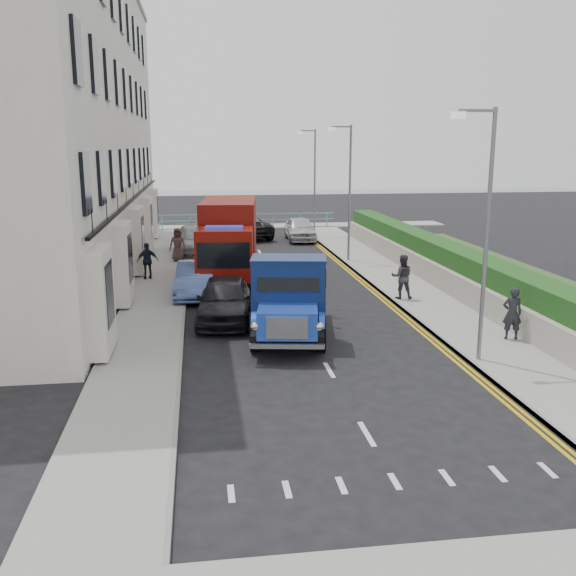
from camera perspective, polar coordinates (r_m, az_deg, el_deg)
The scene contains 22 objects.
ground at distance 19.59m, azimuth 2.50°, elevation -5.33°, with size 120.00×120.00×0.00m, color black.
pavement_west at distance 28.02m, azimuth -11.42°, elevation 0.07°, with size 2.40×38.00×0.12m, color gray.
pavement_east at distance 29.30m, azimuth 9.53°, elevation 0.70°, with size 2.60×38.00×0.12m, color gray.
promenade at distance 47.82m, azimuth -3.83°, elevation 5.45°, with size 30.00×2.50×0.12m, color gray.
sea_plane at distance 78.62m, azimuth -5.52°, elevation 8.21°, with size 120.00×120.00×0.00m, color slate.
terrace_west at distance 31.91m, azimuth -19.49°, elevation 13.98°, with size 6.31×30.20×14.25m.
garden_east at distance 29.77m, azimuth 13.10°, elevation 2.37°, with size 1.45×28.00×1.75m.
seafront_railing at distance 46.96m, azimuth -3.77°, elevation 5.96°, with size 13.00×0.08×1.11m.
lamp_near at distance 18.12m, azimuth 16.98°, elevation 5.61°, with size 1.23×0.18×7.00m.
lamp_mid at distance 33.26m, azimuth 5.31°, elevation 9.08°, with size 1.23×0.18×7.00m.
lamp_far at distance 43.04m, azimuth 2.23°, elevation 9.93°, with size 1.23×0.18×7.00m.
bedford_lorry at distance 19.84m, azimuth 0.07°, elevation -1.40°, with size 3.07×5.89×2.67m.
red_lorry at distance 28.77m, azimuth -5.32°, elevation 4.34°, with size 3.02×7.04×3.58m.
parked_car_front at distance 22.41m, azimuth -5.69°, elevation -1.03°, with size 1.82×4.51×1.54m, color black.
parked_car_mid at distance 26.23m, azimuth -8.19°, elevation 0.75°, with size 1.46×4.19×1.38m, color #526CB1.
parked_car_rear at distance 36.20m, azimuth -8.20°, elevation 4.18°, with size 2.20×5.41×1.57m, color #999A9D.
seafront_car_left at distance 42.44m, azimuth -3.99°, elevation 5.46°, with size 2.47×5.35×1.49m, color black.
seafront_car_right at distance 41.23m, azimuth 1.07°, elevation 5.28°, with size 1.76×4.38×1.49m, color silver.
pedestrian_east_near at distance 21.00m, azimuth 19.31°, elevation -2.13°, with size 0.60×0.40×1.65m, color black.
pedestrian_east_far at distance 25.45m, azimuth 10.10°, elevation 1.00°, with size 0.85×0.66×1.74m, color #35323D.
pedestrian_west_near at distance 29.44m, azimuth -12.38°, elevation 2.37°, with size 0.96×0.40×1.63m, color black.
pedestrian_west_far at distance 33.62m, azimuth -9.79°, elevation 3.83°, with size 0.85×0.55×1.73m, color #473433.
Camera 1 is at (-3.43, -18.32, 6.06)m, focal length 40.00 mm.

